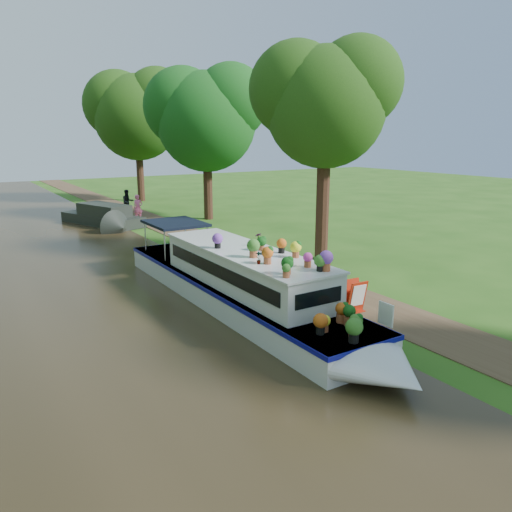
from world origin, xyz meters
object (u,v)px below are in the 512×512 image
(pedestrian_pink, at_px, (138,208))
(pedestrian_dark, at_px, (128,202))
(second_boat, at_px, (104,217))
(sandwich_board, at_px, (355,297))
(plant_boat, at_px, (245,283))

(pedestrian_pink, distance_m, pedestrian_dark, 3.11)
(pedestrian_pink, bearing_deg, second_boat, -173.49)
(second_boat, relative_size, sandwich_board, 7.26)
(plant_boat, relative_size, sandwich_board, 14.16)
(sandwich_board, bearing_deg, pedestrian_pink, 93.95)
(pedestrian_dark, bearing_deg, plant_boat, -98.38)
(second_boat, distance_m, pedestrian_dark, 4.46)
(plant_boat, height_order, sandwich_board, plant_boat)
(plant_boat, xyz_separation_m, pedestrian_pink, (2.75, 17.44, -0.02))
(plant_boat, bearing_deg, sandwich_board, -34.89)
(plant_boat, xyz_separation_m, sandwich_board, (2.70, -1.88, -0.39))
(sandwich_board, distance_m, pedestrian_dark, 22.43)
(plant_boat, distance_m, pedestrian_dark, 20.77)
(second_boat, distance_m, sandwich_board, 18.94)
(second_boat, height_order, pedestrian_dark, pedestrian_dark)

